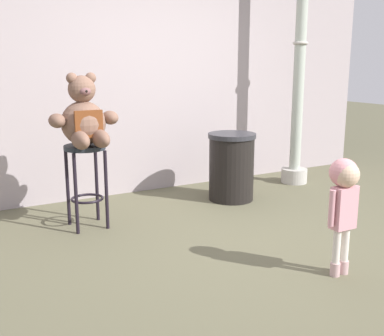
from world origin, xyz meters
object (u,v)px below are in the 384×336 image
(child_walking, at_px, (344,192))
(lamppost, at_px, (298,88))
(teddy_bear, at_px, (84,120))
(trash_bin, at_px, (231,167))
(bar_stool_with_teddy, at_px, (86,170))

(child_walking, height_order, lamppost, lamppost)
(lamppost, bearing_deg, teddy_bear, -172.20)
(trash_bin, bearing_deg, bar_stool_with_teddy, -176.40)
(bar_stool_with_teddy, distance_m, child_walking, 2.28)
(teddy_bear, distance_m, child_walking, 2.28)
(bar_stool_with_teddy, xyz_separation_m, lamppost, (2.80, 0.35, 0.65))
(bar_stool_with_teddy, xyz_separation_m, child_walking, (1.28, -1.88, 0.07))
(lamppost, bearing_deg, trash_bin, -167.69)
(child_walking, bearing_deg, lamppost, -65.60)
(bar_stool_with_teddy, distance_m, teddy_bear, 0.46)
(teddy_bear, height_order, child_walking, teddy_bear)
(teddy_bear, relative_size, trash_bin, 0.86)
(trash_bin, bearing_deg, child_walking, -101.01)
(bar_stool_with_teddy, distance_m, lamppost, 2.89)
(teddy_bear, bearing_deg, bar_stool_with_teddy, 90.00)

